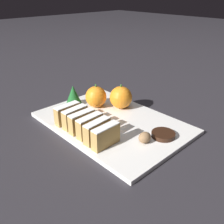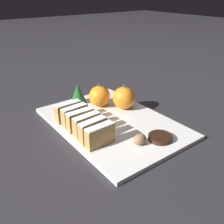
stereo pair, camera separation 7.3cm
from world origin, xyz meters
The scene contains 13 objects.
ground_plane centered at (0.00, 0.00, 0.00)m, with size 6.00×6.00×0.00m, color #28262B.
serving_platter centered at (0.00, 0.00, 0.01)m, with size 0.30×0.44×0.01m.
stollen_slice_front centered at (-0.10, -0.08, 0.04)m, with size 0.08×0.03×0.06m.
stollen_slice_second centered at (-0.10, -0.05, 0.04)m, with size 0.08×0.03×0.06m.
stollen_slice_third centered at (-0.10, -0.02, 0.04)m, with size 0.08×0.03×0.06m.
stollen_slice_fourth centered at (-0.10, 0.02, 0.04)m, with size 0.08×0.02×0.06m.
stollen_slice_fifth centered at (-0.10, 0.05, 0.04)m, with size 0.08×0.03×0.06m.
stollen_slice_sixth centered at (-0.10, 0.08, 0.04)m, with size 0.08×0.03×0.06m.
orange_near centered at (0.08, 0.05, 0.05)m, with size 0.07×0.07×0.08m.
orange_far centered at (0.03, 0.11, 0.05)m, with size 0.07×0.07×0.08m.
walnut centered at (-0.02, -0.14, 0.03)m, with size 0.04×0.03×0.03m.
chocolate_cookie centered at (0.04, -0.16, 0.02)m, with size 0.06×0.06×0.01m.
evergreen_sprig centered at (-0.01, 0.18, 0.05)m, with size 0.06×0.06×0.07m.
Camera 2 is at (-0.39, -0.53, 0.37)m, focal length 40.00 mm.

